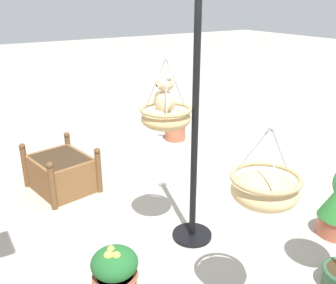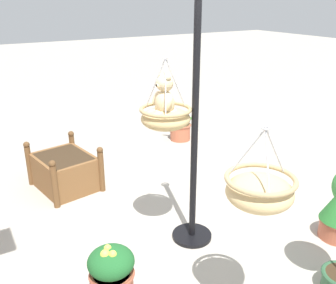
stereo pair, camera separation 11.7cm
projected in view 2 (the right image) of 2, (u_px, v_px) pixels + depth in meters
name	position (u px, v px, depth m)	size (l,w,h in m)	color
ground_plane	(169.00, 231.00, 4.35)	(40.00, 40.00, 0.00)	#A8A093
display_pole_central	(194.00, 170.00, 3.94)	(0.44, 0.44, 2.61)	black
hanging_basket_with_teddy	(166.00, 117.00, 3.73)	(0.52, 0.52, 0.71)	tan
teddy_bear	(164.00, 98.00, 3.65)	(0.30, 0.26, 0.43)	#D1B789
hanging_basket_left_high	(260.00, 190.00, 2.67)	(0.51, 0.51, 0.61)	tan
wooden_planter_box	(65.00, 170.00, 5.25)	(1.02, 0.89, 0.65)	brown
potted_plant_fern_front	(180.00, 130.00, 7.04)	(0.55, 0.50, 0.49)	#BC6042
potted_plant_flowering_red	(112.00, 273.00, 3.29)	(0.41, 0.41, 0.54)	#AD563D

